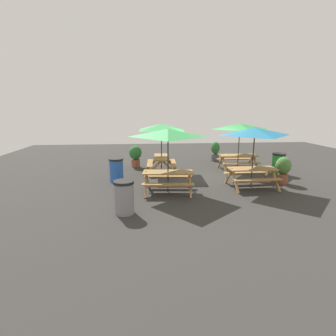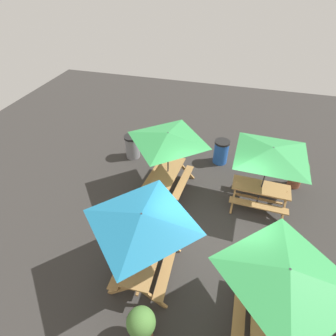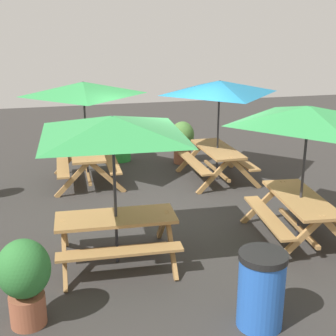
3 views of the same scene
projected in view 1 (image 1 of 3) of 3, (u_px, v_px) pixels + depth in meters
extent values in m
plane|color=#33302D|center=(207.00, 179.00, 11.41)|extent=(24.00, 24.00, 0.00)
cube|color=#A87A44|center=(162.00, 157.00, 12.42)|extent=(0.78, 1.83, 0.05)
cube|color=#A87A44|center=(173.00, 163.00, 12.51)|extent=(0.34, 1.81, 0.04)
cube|color=#A87A44|center=(150.00, 163.00, 12.47)|extent=(0.34, 1.81, 0.04)
cube|color=#A87A44|center=(170.00, 168.00, 11.76)|extent=(0.80, 0.10, 0.81)
cube|color=#A87A44|center=(154.00, 168.00, 11.73)|extent=(0.80, 0.10, 0.81)
cube|color=#A87A44|center=(168.00, 161.00, 13.28)|extent=(0.80, 0.10, 0.81)
cube|color=#A87A44|center=(154.00, 162.00, 13.25)|extent=(0.80, 0.10, 0.81)
cube|color=#A87A44|center=(162.00, 168.00, 12.54)|extent=(0.14, 1.56, 0.06)
cylinder|color=#2D2D33|center=(161.00, 148.00, 12.33)|extent=(0.04, 0.04, 2.30)
pyramid|color=green|center=(161.00, 127.00, 12.11)|extent=(2.83, 2.83, 0.28)
cube|color=#A87A44|center=(252.00, 169.00, 10.00)|extent=(1.82, 0.74, 0.05)
cube|color=#A87A44|center=(258.00, 180.00, 9.53)|extent=(1.81, 0.30, 0.04)
cube|color=#A87A44|center=(246.00, 173.00, 10.59)|extent=(1.81, 0.30, 0.04)
cube|color=#A87A44|center=(235.00, 181.00, 9.64)|extent=(0.08, 0.80, 0.81)
cube|color=#A87A44|center=(229.00, 176.00, 10.35)|extent=(0.08, 0.80, 0.81)
cube|color=#A87A44|center=(275.00, 180.00, 9.81)|extent=(0.08, 0.80, 0.81)
cube|color=#A87A44|center=(266.00, 175.00, 10.52)|extent=(0.08, 0.80, 0.81)
cube|color=#A87A44|center=(251.00, 182.00, 10.11)|extent=(1.56, 0.11, 0.06)
cylinder|color=#2D2D33|center=(253.00, 158.00, 9.91)|extent=(0.04, 0.04, 2.30)
pyramid|color=teal|center=(255.00, 131.00, 9.68)|extent=(2.05, 2.05, 0.28)
cube|color=#A87A44|center=(168.00, 172.00, 9.42)|extent=(1.86, 0.86, 0.05)
cube|color=#A87A44|center=(168.00, 184.00, 8.95)|extent=(1.82, 0.42, 0.04)
cube|color=#A87A44|center=(168.00, 176.00, 10.02)|extent=(1.82, 0.42, 0.04)
cube|color=#A87A44|center=(146.00, 185.00, 9.15)|extent=(0.13, 0.80, 0.81)
cube|color=#A87A44|center=(147.00, 180.00, 9.86)|extent=(0.13, 0.80, 0.81)
cube|color=#A87A44|center=(190.00, 185.00, 9.14)|extent=(0.13, 0.80, 0.81)
cube|color=#A87A44|center=(189.00, 180.00, 9.86)|extent=(0.13, 0.80, 0.81)
cube|color=#A87A44|center=(168.00, 186.00, 9.54)|extent=(1.56, 0.21, 0.06)
cylinder|color=#2D2D33|center=(168.00, 161.00, 9.33)|extent=(0.04, 0.04, 2.30)
pyramid|color=green|center=(168.00, 133.00, 9.11)|extent=(2.17, 2.17, 0.28)
cube|color=#A87A44|center=(238.00, 155.00, 12.88)|extent=(1.81, 0.73, 0.05)
cube|color=#A87A44|center=(242.00, 163.00, 12.41)|extent=(1.80, 0.29, 0.04)
cube|color=#A87A44|center=(234.00, 159.00, 13.48)|extent=(1.80, 0.29, 0.04)
cube|color=#A87A44|center=(224.00, 164.00, 12.56)|extent=(0.07, 0.80, 0.81)
cube|color=#A87A44|center=(220.00, 161.00, 13.27)|extent=(0.07, 0.80, 0.81)
cube|color=#A87A44|center=(256.00, 164.00, 12.67)|extent=(0.07, 0.80, 0.81)
cube|color=#A87A44|center=(250.00, 161.00, 13.38)|extent=(0.07, 0.80, 0.81)
cube|color=#A87A44|center=(238.00, 166.00, 13.00)|extent=(1.56, 0.09, 0.06)
cylinder|color=#2D2D33|center=(239.00, 147.00, 12.79)|extent=(0.04, 0.04, 2.30)
pyramid|color=green|center=(240.00, 126.00, 12.57)|extent=(2.03, 2.03, 0.28)
cylinder|color=blue|center=(116.00, 171.00, 10.88)|extent=(0.56, 0.56, 0.90)
cylinder|color=black|center=(116.00, 159.00, 10.78)|extent=(0.59, 0.59, 0.08)
cylinder|color=gray|center=(124.00, 199.00, 7.52)|extent=(0.56, 0.56, 0.90)
cylinder|color=black|center=(124.00, 182.00, 7.42)|extent=(0.59, 0.59, 0.08)
cylinder|color=green|center=(278.00, 165.00, 12.14)|extent=(0.56, 0.56, 0.90)
cylinder|color=black|center=(279.00, 154.00, 12.03)|extent=(0.59, 0.59, 0.08)
cylinder|color=#935138|center=(136.00, 163.00, 13.67)|extent=(0.44, 0.44, 0.40)
ellipsoid|color=#2D7233|center=(135.00, 153.00, 13.55)|extent=(0.64, 0.64, 0.73)
cylinder|color=#935138|center=(282.00, 179.00, 10.65)|extent=(0.44, 0.44, 0.40)
ellipsoid|color=#4C7F38|center=(283.00, 165.00, 10.53)|extent=(0.60, 0.60, 0.69)
cylinder|color=#59595B|center=(215.00, 158.00, 15.28)|extent=(0.44, 0.44, 0.40)
ellipsoid|color=#2D7233|center=(215.00, 148.00, 15.16)|extent=(0.49, 0.49, 0.72)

